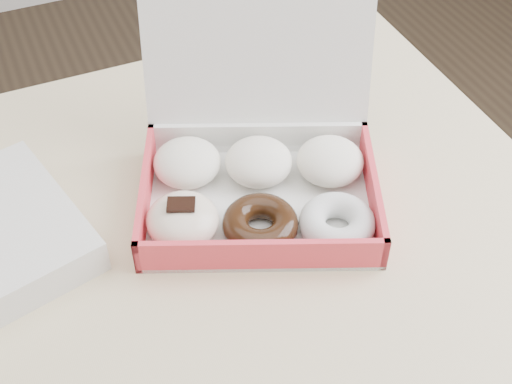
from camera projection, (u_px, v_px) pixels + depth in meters
name	position (u px, v px, depth m)	size (l,w,h in m)	color
table	(94.00, 328.00, 0.85)	(1.20, 0.80, 0.75)	#CDB587
donut_box	(257.00, 177.00, 0.87)	(0.36, 0.34, 0.21)	white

